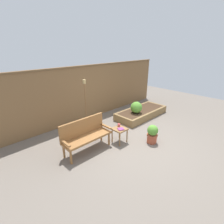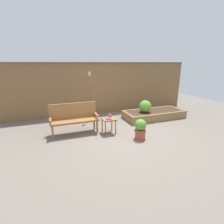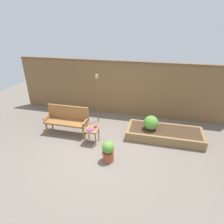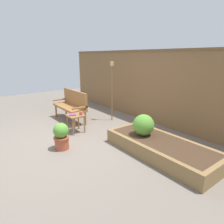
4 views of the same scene
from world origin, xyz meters
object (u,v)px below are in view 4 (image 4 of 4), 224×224
garden_bench (72,103)px  book_on_table (73,115)px  cup_on_table (81,113)px  potted_boxwood (61,136)px  shrub_near_bench (143,125)px  side_table (76,118)px  tiki_torch (112,81)px

garden_bench → book_on_table: garden_bench is taller
cup_on_table → potted_boxwood: potted_boxwood is taller
potted_boxwood → garden_bench: bearing=146.8°
shrub_near_bench → garden_bench: bearing=-172.9°
book_on_table → potted_boxwood: (0.74, -0.65, -0.18)m
side_table → tiki_torch: bearing=99.8°
cup_on_table → shrub_near_bench: (1.66, 0.63, 0.01)m
cup_on_table → potted_boxwood: bearing=-53.2°
potted_boxwood → tiki_torch: 2.50m
book_on_table → tiki_torch: bearing=121.3°
tiki_torch → garden_bench: bearing=-127.5°
side_table → book_on_table: 0.12m
garden_bench → book_on_table: size_ratio=8.15×
book_on_table → shrub_near_bench: bearing=47.7°
cup_on_table → book_on_table: bearing=-120.7°
book_on_table → tiki_torch: (-0.21, 1.46, 0.74)m
side_table → potted_boxwood: size_ratio=0.81×
garden_bench → tiki_torch: tiki_torch is taller
tiki_torch → potted_boxwood: bearing=-65.8°
garden_bench → cup_on_table: (1.09, -0.28, -0.02)m
side_table → cup_on_table: 0.19m
side_table → shrub_near_bench: 1.90m
garden_bench → shrub_near_bench: 2.77m
garden_bench → side_table: (1.00, -0.40, -0.15)m
garden_bench → tiki_torch: (0.76, 0.99, 0.69)m
book_on_table → shrub_near_bench: (1.77, 0.81, 0.04)m
side_table → book_on_table: book_on_table is taller
garden_bench → potted_boxwood: (1.71, -1.12, -0.24)m
tiki_torch → book_on_table: bearing=-81.7°
shrub_near_bench → book_on_table: bearing=-155.3°
garden_bench → book_on_table: 1.08m
book_on_table → potted_boxwood: bearing=-18.3°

